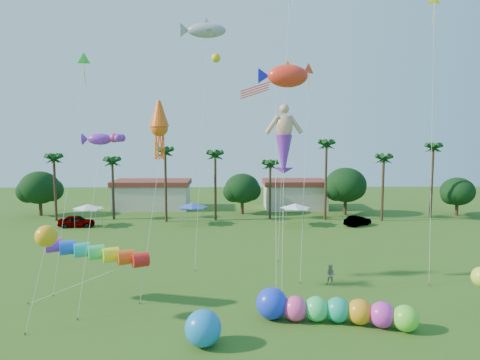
{
  "coord_description": "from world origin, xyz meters",
  "views": [
    {
      "loc": [
        -0.58,
        -21.3,
        12.27
      ],
      "look_at": [
        0.0,
        10.0,
        9.0
      ],
      "focal_mm": 32.0,
      "sensor_mm": 36.0,
      "label": 1
    }
  ],
  "objects_px": {
    "car_a": "(77,221)",
    "car_b": "(358,221)",
    "spectator_b": "(331,275)",
    "caterpillar_inflatable": "(328,310)",
    "blue_ball": "(203,328)"
  },
  "relations": [
    {
      "from": "car_a",
      "to": "car_b",
      "type": "height_order",
      "value": "car_a"
    },
    {
      "from": "spectator_b",
      "to": "caterpillar_inflatable",
      "type": "distance_m",
      "value": 7.27
    },
    {
      "from": "car_a",
      "to": "blue_ball",
      "type": "bearing_deg",
      "value": -155.2
    },
    {
      "from": "caterpillar_inflatable",
      "to": "blue_ball",
      "type": "bearing_deg",
      "value": -147.1
    },
    {
      "from": "car_b",
      "to": "spectator_b",
      "type": "bearing_deg",
      "value": 124.51
    },
    {
      "from": "car_b",
      "to": "blue_ball",
      "type": "xyz_separation_m",
      "value": [
        -18.84,
        -33.18,
        0.4
      ]
    },
    {
      "from": "spectator_b",
      "to": "caterpillar_inflatable",
      "type": "relative_size",
      "value": 0.17
    },
    {
      "from": "car_a",
      "to": "spectator_b",
      "type": "relative_size",
      "value": 2.71
    },
    {
      "from": "blue_ball",
      "to": "spectator_b",
      "type": "bearing_deg",
      "value": 45.57
    },
    {
      "from": "car_a",
      "to": "blue_ball",
      "type": "distance_m",
      "value": 38.21
    },
    {
      "from": "spectator_b",
      "to": "blue_ball",
      "type": "xyz_separation_m",
      "value": [
        -9.8,
        -10.0,
        0.22
      ]
    },
    {
      "from": "car_b",
      "to": "blue_ball",
      "type": "bearing_deg",
      "value": 116.22
    },
    {
      "from": "blue_ball",
      "to": "car_b",
      "type": "bearing_deg",
      "value": 60.42
    },
    {
      "from": "car_b",
      "to": "spectator_b",
      "type": "xyz_separation_m",
      "value": [
        -9.04,
        -23.18,
        0.19
      ]
    },
    {
      "from": "car_a",
      "to": "car_b",
      "type": "bearing_deg",
      "value": -95.16
    }
  ]
}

